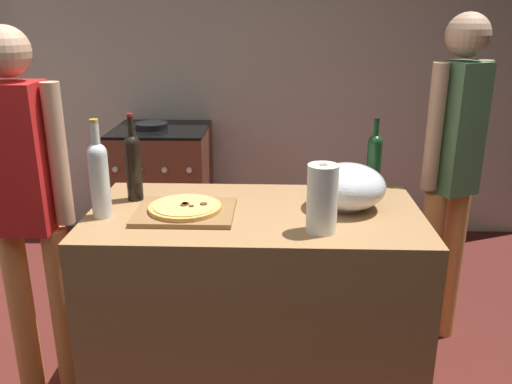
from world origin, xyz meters
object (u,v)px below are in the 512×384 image
(mixing_bowl, at_px, (348,186))
(paper_towel_roll, at_px, (322,199))
(wine_bottle_green, at_px, (99,176))
(stove, at_px, (164,188))
(wine_bottle_dark, at_px, (374,161))
(person_in_red, at_px, (452,166))
(pizza, at_px, (185,207))
(wine_bottle_clear, at_px, (133,164))
(person_in_stripes, at_px, (26,199))

(mixing_bowl, distance_m, paper_towel_roll, 0.29)
(wine_bottle_green, xyz_separation_m, stove, (-0.13, 1.74, -0.63))
(mixing_bowl, xyz_separation_m, wine_bottle_dark, (0.14, 0.21, 0.05))
(wine_bottle_dark, bearing_deg, stove, 132.25)
(wine_bottle_dark, xyz_separation_m, person_in_red, (0.43, 0.24, -0.09))
(paper_towel_roll, height_order, stove, paper_towel_roll)
(pizza, xyz_separation_m, wine_bottle_dark, (0.81, 0.31, 0.12))
(pizza, xyz_separation_m, wine_bottle_clear, (-0.25, 0.17, 0.13))
(person_in_stripes, bearing_deg, stove, 82.63)
(pizza, relative_size, wine_bottle_clear, 0.78)
(stove, bearing_deg, wine_bottle_clear, -82.19)
(stove, bearing_deg, wine_bottle_dark, -47.75)
(stove, relative_size, person_in_red, 0.56)
(paper_towel_roll, relative_size, wine_bottle_green, 0.66)
(stove, bearing_deg, person_in_stripes, -97.37)
(paper_towel_roll, height_order, person_in_stripes, person_in_stripes)
(mixing_bowl, distance_m, wine_bottle_clear, 0.92)
(stove, xyz_separation_m, person_in_stripes, (-0.22, -1.67, 0.50))
(pizza, relative_size, wine_bottle_green, 0.74)
(mixing_bowl, relative_size, person_in_red, 0.19)
(paper_towel_roll, height_order, wine_bottle_clear, wine_bottle_clear)
(mixing_bowl, bearing_deg, person_in_stripes, -177.34)
(mixing_bowl, height_order, wine_bottle_dark, wine_bottle_dark)
(wine_bottle_clear, bearing_deg, stove, 97.81)
(wine_bottle_green, bearing_deg, paper_towel_roll, -7.91)
(wine_bottle_dark, bearing_deg, mixing_bowl, -124.22)
(person_in_stripes, height_order, person_in_red, person_in_red)
(mixing_bowl, relative_size, wine_bottle_clear, 0.82)
(wine_bottle_clear, relative_size, stove, 0.40)
(mixing_bowl, distance_m, stove, 2.04)
(wine_bottle_green, relative_size, stove, 0.42)
(stove, xyz_separation_m, person_in_red, (1.70, -1.15, 0.52))
(mixing_bowl, bearing_deg, paper_towel_roll, -116.69)
(paper_towel_roll, xyz_separation_m, stove, (-1.00, 1.86, -0.59))
(paper_towel_roll, xyz_separation_m, wine_bottle_green, (-0.87, 0.12, 0.04))
(pizza, height_order, person_in_red, person_in_red)
(pizza, distance_m, person_in_red, 1.36)
(paper_towel_roll, bearing_deg, mixing_bowl, 63.31)
(paper_towel_roll, bearing_deg, stove, 118.24)
(pizza, height_order, person_in_stripes, person_in_stripes)
(mixing_bowl, bearing_deg, wine_bottle_clear, 175.30)
(mixing_bowl, xyz_separation_m, person_in_stripes, (-1.34, -0.06, -0.05))
(mixing_bowl, distance_m, wine_bottle_dark, 0.26)
(wine_bottle_dark, distance_m, person_in_stripes, 1.51)
(pizza, relative_size, paper_towel_roll, 1.12)
(person_in_stripes, bearing_deg, person_in_red, 14.96)
(wine_bottle_dark, distance_m, wine_bottle_green, 1.19)
(mixing_bowl, height_order, stove, mixing_bowl)
(mixing_bowl, xyz_separation_m, wine_bottle_clear, (-0.92, 0.08, 0.07))
(wine_bottle_green, distance_m, stove, 1.85)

